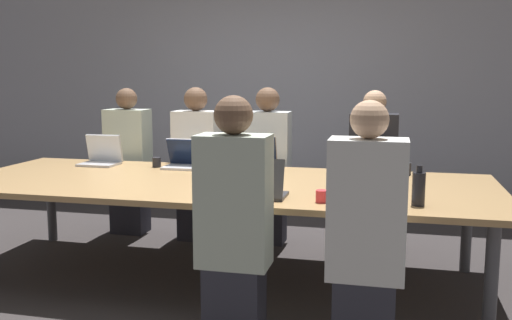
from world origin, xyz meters
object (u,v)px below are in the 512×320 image
(bottle_near_right, at_px, (419,188))
(cup_far_midleft, at_px, (157,162))
(laptop_far_right, at_px, (372,164))
(bottle_far_right, at_px, (335,162))
(laptop_near_midright, at_px, (260,187))
(person_far_midleft, at_px, (197,167))
(cup_far_right, at_px, (406,169))
(stapler, at_px, (224,185))
(person_far_left, at_px, (129,164))
(person_near_midright, at_px, (234,225))
(laptop_far_center, at_px, (256,159))
(person_far_center, at_px, (267,168))
(bottle_near_midright, at_px, (223,175))
(laptop_far_left, at_px, (102,156))
(laptop_near_right, at_px, (367,195))
(person_far_right, at_px, (373,175))
(laptop_far_midleft, at_px, (184,159))
(person_near_right, at_px, (366,238))
(cup_near_right, at_px, (322,196))

(bottle_near_right, bearing_deg, cup_far_midleft, 155.06)
(laptop_far_right, height_order, bottle_far_right, laptop_far_right)
(laptop_near_midright, bearing_deg, person_far_midleft, -57.17)
(person_far_midleft, bearing_deg, cup_far_right, -10.71)
(cup_far_right, xyz_separation_m, stapler, (-1.22, -0.83, -0.02))
(person_far_left, distance_m, cup_far_midleft, 0.72)
(laptop_far_right, xyz_separation_m, bottle_near_right, (0.31, -1.10, 0.04))
(person_near_midright, bearing_deg, laptop_far_center, -80.95)
(person_near_midright, distance_m, bottle_near_right, 1.13)
(laptop_near_midright, xyz_separation_m, person_near_midright, (-0.04, -0.47, -0.13))
(person_far_center, bearing_deg, person_far_midleft, -175.31)
(bottle_near_midright, bearing_deg, laptop_far_center, 90.66)
(laptop_far_left, xyz_separation_m, laptop_near_right, (2.32, -1.10, -0.01))
(person_far_midleft, xyz_separation_m, laptop_far_center, (0.64, -0.33, 0.13))
(person_far_center, bearing_deg, laptop_far_left, -161.03)
(person_far_right, distance_m, laptop_far_midleft, 1.60)
(laptop_far_midleft, bearing_deg, laptop_far_right, 4.01)
(bottle_far_right, height_order, laptop_far_midleft, laptop_far_midleft)
(cup_far_midleft, distance_m, person_far_center, 0.99)
(bottle_near_midright, bearing_deg, laptop_far_right, 47.18)
(person_near_midright, bearing_deg, laptop_far_left, -42.70)
(laptop_far_center, height_order, bottle_near_midright, laptop_far_center)
(person_far_center, distance_m, bottle_near_midright, 1.38)
(laptop_far_left, height_order, laptop_far_midleft, laptop_far_left)
(person_far_center, height_order, stapler, person_far_center)
(person_far_midleft, relative_size, laptop_near_right, 3.94)
(bottle_near_right, bearing_deg, laptop_far_left, 159.22)
(bottle_near_midright, height_order, laptop_near_right, bottle_near_midright)
(stapler, bearing_deg, laptop_far_right, 67.15)
(person_far_right, xyz_separation_m, laptop_near_midright, (-0.65, -1.44, 0.14))
(person_near_midright, xyz_separation_m, bottle_near_midright, (-0.24, 0.59, 0.17))
(laptop_far_midleft, distance_m, person_near_right, 2.19)
(person_far_right, relative_size, laptop_near_midright, 4.26)
(person_near_midright, bearing_deg, person_far_right, -109.81)
(person_far_right, xyz_separation_m, person_far_midleft, (-1.58, -0.01, 0.01))
(laptop_far_right, bearing_deg, cup_near_right, -102.76)
(bottle_far_right, xyz_separation_m, person_far_left, (-2.00, 0.50, -0.16))
(laptop_far_right, xyz_separation_m, cup_near_right, (-0.26, -1.15, -0.03))
(bottle_near_midright, bearing_deg, laptop_far_left, 146.77)
(cup_far_midleft, bearing_deg, laptop_far_left, 178.01)
(person_far_right, height_order, laptop_near_midright, person_far_right)
(laptop_far_midleft, relative_size, person_near_midright, 0.23)
(bottle_far_right, height_order, person_near_right, person_near_right)
(person_near_right, bearing_deg, person_far_right, -88.99)
(cup_far_midleft, distance_m, laptop_near_midright, 1.50)
(laptop_near_midright, bearing_deg, laptop_far_left, -31.64)
(person_far_center, bearing_deg, cup_near_right, -66.12)
(person_near_midright, height_order, bottle_near_midright, person_near_midright)
(laptop_far_right, relative_size, person_far_right, 0.25)
(person_far_right, xyz_separation_m, cup_near_right, (-0.26, -1.47, 0.11))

